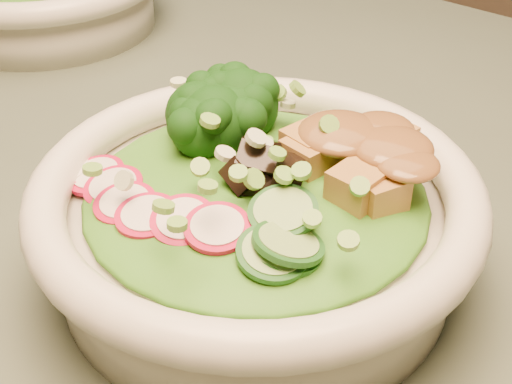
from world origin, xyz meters
The scene contains 10 objects.
dining_table centered at (0.00, 0.00, 0.64)m, with size 1.20×0.80×0.75m.
salad_bowl centered at (0.02, -0.08, 0.79)m, with size 0.26×0.26×0.07m.
lettuce_bed centered at (0.02, -0.08, 0.81)m, with size 0.19×0.19×0.02m, color #1C6C16.
broccoli_florets centered at (-0.03, -0.05, 0.82)m, with size 0.08×0.07×0.04m, color black, non-canonical shape.
radish_slices centered at (-0.01, -0.14, 0.81)m, with size 0.10×0.04×0.02m, color #B30D36, non-canonical shape.
cucumber_slices centered at (0.07, -0.12, 0.82)m, with size 0.07×0.07×0.03m, color #9DCB70, non-canonical shape.
mushroom_heap centered at (0.03, -0.07, 0.82)m, with size 0.07×0.07×0.04m, color black, non-canonical shape.
tofu_cubes centered at (0.06, -0.03, 0.82)m, with size 0.09×0.06×0.03m, color #AA7F38, non-canonical shape.
peanut_sauce centered at (0.06, -0.03, 0.83)m, with size 0.07×0.05×0.02m, color brown.
scallion_garnish centered at (0.02, -0.08, 0.83)m, with size 0.18×0.18×0.02m, color #6CA73B, non-canonical shape.
Camera 1 is at (0.23, -0.33, 1.04)m, focal length 50.00 mm.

